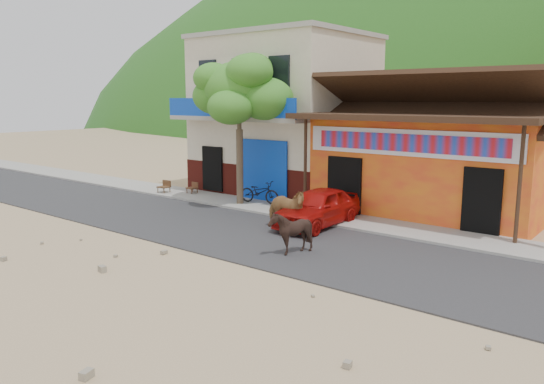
% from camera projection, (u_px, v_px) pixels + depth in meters
% --- Properties ---
extents(ground, '(120.00, 120.00, 0.00)m').
position_uv_depth(ground, '(223.00, 261.00, 14.34)').
color(ground, '#9E825B').
rests_on(ground, ground).
extents(road, '(60.00, 5.00, 0.04)m').
position_uv_depth(road, '(279.00, 241.00, 16.26)').
color(road, '#28282B').
rests_on(road, ground).
extents(sidewalk, '(60.00, 2.00, 0.12)m').
position_uv_depth(sidewalk, '(339.00, 220.00, 18.94)').
color(sidewalk, gray).
rests_on(sidewalk, ground).
extents(dance_club, '(8.00, 6.00, 3.60)m').
position_uv_depth(dance_club, '(439.00, 165.00, 20.49)').
color(dance_club, orange).
rests_on(dance_club, ground).
extents(cafe_building, '(7.00, 6.00, 7.00)m').
position_uv_depth(cafe_building, '(285.00, 117.00, 24.81)').
color(cafe_building, beige).
rests_on(cafe_building, ground).
extents(tree, '(3.00, 3.00, 6.00)m').
position_uv_depth(tree, '(239.00, 129.00, 21.09)').
color(tree, '#2D721E').
rests_on(tree, sidewalk).
extents(cow_tan, '(1.67, 0.76, 1.40)m').
position_uv_depth(cow_tan, '(286.00, 209.00, 17.42)').
color(cow_tan, '#9B6E3E').
rests_on(cow_tan, road).
extents(cow_dark, '(1.49, 1.44, 1.26)m').
position_uv_depth(cow_dark, '(291.00, 232.00, 14.73)').
color(cow_dark, black).
rests_on(cow_dark, road).
extents(red_car, '(1.66, 3.88, 1.31)m').
position_uv_depth(red_car, '(318.00, 207.00, 18.00)').
color(red_car, '#A70F0B').
rests_on(red_car, road).
extents(scooter, '(1.82, 0.91, 0.92)m').
position_uv_depth(scooter, '(260.00, 192.00, 21.56)').
color(scooter, black).
rests_on(scooter, sidewalk).
extents(cafe_chair_left, '(0.52, 0.52, 1.01)m').
position_uv_depth(cafe_chair_left, '(164.00, 181.00, 24.00)').
color(cafe_chair_left, '#482718').
rests_on(cafe_chair_left, sidewalk).
extents(cafe_chair_right, '(0.44, 0.44, 0.89)m').
position_uv_depth(cafe_chair_right, '(192.00, 183.00, 23.90)').
color(cafe_chair_right, '#50311A').
rests_on(cafe_chair_right, sidewalk).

